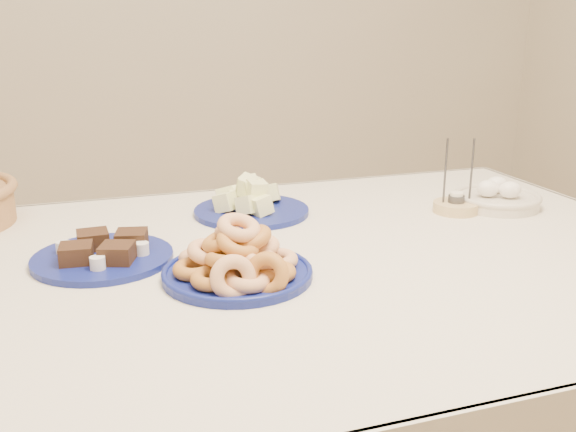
{
  "coord_description": "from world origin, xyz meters",
  "views": [
    {
      "loc": [
        -0.36,
        -1.11,
        1.19
      ],
      "look_at": [
        0.0,
        -0.05,
        0.85
      ],
      "focal_mm": 40.0,
      "sensor_mm": 36.0,
      "label": 1
    }
  ],
  "objects_px": {
    "candle_holder": "(456,205)",
    "dining_table": "(280,308)",
    "donut_platter": "(238,262)",
    "brownie_plate": "(103,254)",
    "melon_plate": "(250,204)",
    "egg_bowl": "(497,198)"
  },
  "relations": [
    {
      "from": "candle_holder",
      "to": "dining_table",
      "type": "bearing_deg",
      "value": -162.09
    },
    {
      "from": "donut_platter",
      "to": "brownie_plate",
      "type": "xyz_separation_m",
      "value": [
        -0.22,
        0.17,
        -0.02
      ]
    },
    {
      "from": "dining_table",
      "to": "candle_holder",
      "type": "xyz_separation_m",
      "value": [
        0.49,
        0.16,
        0.12
      ]
    },
    {
      "from": "melon_plate",
      "to": "egg_bowl",
      "type": "bearing_deg",
      "value": -12.81
    },
    {
      "from": "egg_bowl",
      "to": "donut_platter",
      "type": "bearing_deg",
      "value": -161.25
    },
    {
      "from": "melon_plate",
      "to": "donut_platter",
      "type": "bearing_deg",
      "value": -108.36
    },
    {
      "from": "melon_plate",
      "to": "candle_holder",
      "type": "height_order",
      "value": "candle_holder"
    },
    {
      "from": "dining_table",
      "to": "brownie_plate",
      "type": "relative_size",
      "value": 5.61
    },
    {
      "from": "dining_table",
      "to": "donut_platter",
      "type": "bearing_deg",
      "value": -143.77
    },
    {
      "from": "donut_platter",
      "to": "candle_holder",
      "type": "bearing_deg",
      "value": 21.48
    },
    {
      "from": "candle_holder",
      "to": "donut_platter",
      "type": "bearing_deg",
      "value": -158.52
    },
    {
      "from": "donut_platter",
      "to": "egg_bowl",
      "type": "distance_m",
      "value": 0.76
    },
    {
      "from": "melon_plate",
      "to": "egg_bowl",
      "type": "distance_m",
      "value": 0.61
    },
    {
      "from": "melon_plate",
      "to": "brownie_plate",
      "type": "bearing_deg",
      "value": -148.62
    },
    {
      "from": "melon_plate",
      "to": "brownie_plate",
      "type": "distance_m",
      "value": 0.41
    },
    {
      "from": "egg_bowl",
      "to": "candle_holder",
      "type": "bearing_deg",
      "value": -175.62
    },
    {
      "from": "donut_platter",
      "to": "melon_plate",
      "type": "relative_size",
      "value": 1.01
    },
    {
      "from": "donut_platter",
      "to": "brownie_plate",
      "type": "bearing_deg",
      "value": 142.94
    },
    {
      "from": "brownie_plate",
      "to": "egg_bowl",
      "type": "xyz_separation_m",
      "value": [
        0.94,
        0.08,
        0.01
      ]
    },
    {
      "from": "donut_platter",
      "to": "egg_bowl",
      "type": "bearing_deg",
      "value": 18.75
    },
    {
      "from": "dining_table",
      "to": "melon_plate",
      "type": "xyz_separation_m",
      "value": [
        0.02,
        0.3,
        0.13
      ]
    },
    {
      "from": "candle_holder",
      "to": "egg_bowl",
      "type": "relative_size",
      "value": 0.67
    }
  ]
}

